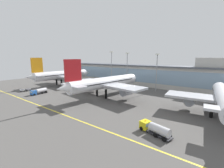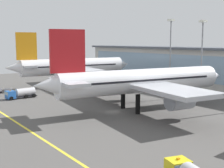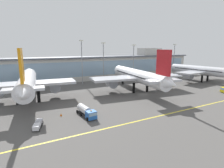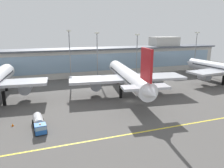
{
  "view_description": "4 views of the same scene",
  "coord_description": "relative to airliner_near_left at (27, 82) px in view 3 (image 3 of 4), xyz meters",
  "views": [
    {
      "loc": [
        50.18,
        -51.58,
        19.95
      ],
      "look_at": [
        2.44,
        11.39,
        5.78
      ],
      "focal_mm": 24.1,
      "sensor_mm": 36.0,
      "label": 1
    },
    {
      "loc": [
        58.51,
        -41.98,
        16.63
      ],
      "look_at": [
        -2.5,
        1.27,
        6.3
      ],
      "focal_mm": 49.85,
      "sensor_mm": 36.0,
      "label": 2
    },
    {
      "loc": [
        -46.88,
        -58.75,
        19.53
      ],
      "look_at": [
        -8.62,
        12.15,
        3.31
      ],
      "focal_mm": 28.46,
      "sensor_mm": 36.0,
      "label": 3
    },
    {
      "loc": [
        -28.82,
        -63.52,
        24.12
      ],
      "look_at": [
        -3.61,
        9.01,
        4.16
      ],
      "focal_mm": 33.81,
      "sensor_mm": 36.0,
      "label": 4
    }
  ],
  "objects": [
    {
      "name": "airliner_near_right",
      "position": [
        45.79,
        -6.01,
        -0.2
      ],
      "size": [
        44.11,
        52.64,
        19.11
      ],
      "rotation": [
        0.0,
        0.0,
        1.44
      ],
      "color": "black",
      "rests_on": "ground"
    },
    {
      "name": "service_truck_far",
      "position": [
        0.36,
        -26.17,
        -6.39
      ],
      "size": [
        3.18,
        5.8,
        1.4
      ],
      "rotation": [
        0.0,
        0.0,
        4.42
      ],
      "color": "black",
      "rests_on": "ground"
    },
    {
      "name": "apron_light_mast_centre",
      "position": [
        101.43,
        24.18,
        7.74
      ],
      "size": [
        1.8,
        1.8,
        22.67
      ],
      "color": "gray",
      "rests_on": "ground"
    },
    {
      "name": "apron_light_mast_far_east",
      "position": [
        41.59,
        21.41,
        7.85
      ],
      "size": [
        1.8,
        1.8,
        22.86
      ],
      "color": "gray",
      "rests_on": "ground"
    },
    {
      "name": "safety_cone",
      "position": [
        7.25,
        -21.02,
        -6.82
      ],
      "size": [
        0.59,
        0.59,
        0.74
      ],
      "primitive_type": "cone",
      "color": "orange",
      "rests_on": "ground"
    },
    {
      "name": "terminal_building",
      "position": [
        45.46,
        34.4,
        0.46
      ],
      "size": [
        149.62,
        14.0,
        19.68
      ],
      "color": "beige",
      "rests_on": "ground"
    },
    {
      "name": "airliner_near_left",
      "position": [
        0.0,
        0.0,
        0.0
      ],
      "size": [
        35.32,
        48.98,
        19.6
      ],
      "rotation": [
        0.0,
        0.0,
        1.47
      ],
      "color": "black",
      "rests_on": "ground"
    },
    {
      "name": "taxiway_centreline_stripe",
      "position": [
        43.89,
        -34.84,
        -7.18
      ],
      "size": [
        164.21,
        0.5,
        0.01
      ],
      "primitive_type": "cube",
      "color": "yellow",
      "rests_on": "ground"
    },
    {
      "name": "apron_light_mast_east",
      "position": [
        28.62,
        21.41,
        8.41
      ],
      "size": [
        1.8,
        1.8,
        23.88
      ],
      "color": "gray",
      "rests_on": "ground"
    },
    {
      "name": "apron_light_mast_west",
      "position": [
        62.12,
        20.65,
        7.32
      ],
      "size": [
        1.8,
        1.8,
        21.91
      ],
      "color": "gray",
      "rests_on": "ground"
    },
    {
      "name": "airliner_far_right",
      "position": [
        94.58,
        -3.57,
        -0.79
      ],
      "size": [
        36.96,
        47.26,
        17.51
      ],
      "rotation": [
        0.0,
        0.0,
        1.67
      ],
      "color": "black",
      "rests_on": "ground"
    },
    {
      "name": "fuel_tanker_truck",
      "position": [
        13.75,
        -24.96,
        -5.68
      ],
      "size": [
        3.64,
        9.23,
        2.9
      ],
      "rotation": [
        0.0,
        0.0,
        4.81
      ],
      "color": "black",
      "rests_on": "ground"
    },
    {
      "name": "ground_plane",
      "position": [
        43.89,
        -12.84,
        -7.19
      ],
      "size": [
        205.26,
        205.26,
        0.0
      ],
      "primitive_type": "plane",
      "color": "#514F4C"
    }
  ]
}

